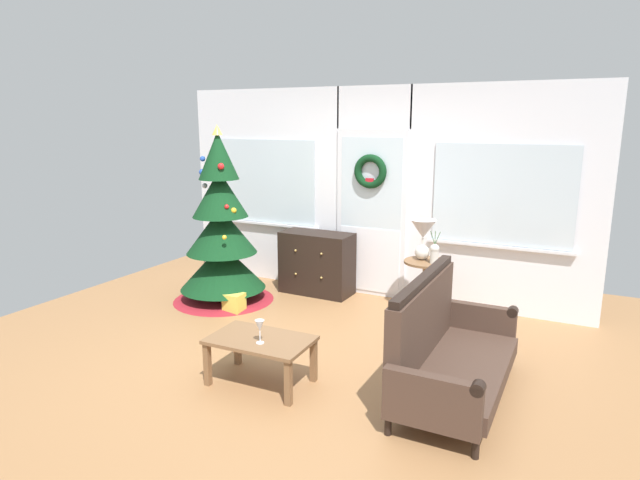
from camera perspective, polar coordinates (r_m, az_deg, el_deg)
The scene contains 11 objects.
ground_plane at distance 5.18m, azimuth -3.30°, elevation -12.02°, with size 6.76×6.76×0.00m, color #996B42.
back_wall_with_door at distance 6.65m, azimuth 5.57°, elevation 4.99°, with size 5.20×0.19×2.55m.
christmas_tree at distance 6.56m, azimuth -10.35°, elevation 0.09°, with size 1.22×1.22×2.10m.
dresser_cabinet at distance 6.81m, azimuth -0.33°, elevation -2.44°, with size 0.91×0.46×0.78m.
settee_sofa at distance 4.47m, azimuth 13.02°, elevation -11.14°, with size 0.72×1.65×0.96m.
side_table at distance 5.99m, azimuth 11.08°, elevation -3.94°, with size 0.50×0.48×0.66m.
table_lamp at distance 5.93m, azimuth 10.82°, elevation 0.63°, with size 0.28×0.28×0.44m.
flower_vase at distance 5.83m, azimuth 11.99°, elevation -1.31°, with size 0.11×0.10×0.35m.
coffee_table at distance 4.56m, azimuth -6.30°, elevation -10.94°, with size 0.85×0.54×0.40m.
wine_glass at distance 4.39m, azimuth -6.38°, elevation -9.07°, with size 0.08×0.08×0.20m.
gift_box at distance 6.31m, azimuth -9.05°, elevation -6.51°, with size 0.21×0.19×0.21m, color #D8C64C.
Camera 1 is at (2.37, -4.07, 2.15)m, focal length 30.32 mm.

